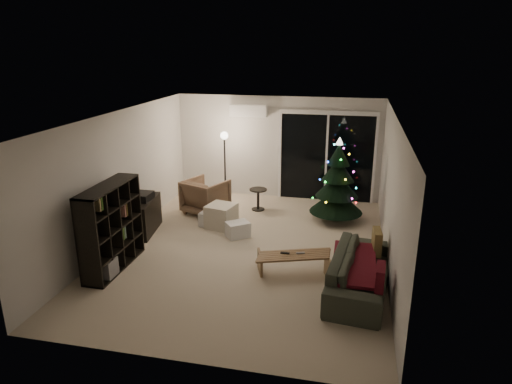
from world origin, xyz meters
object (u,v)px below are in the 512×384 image
(bookshelf, at_px, (102,227))
(christmas_tree, at_px, (337,180))
(coffee_table, at_px, (294,265))
(armchair, at_px, (206,196))
(sofa, at_px, (360,272))
(media_cabinet, at_px, (144,216))

(bookshelf, xyz_separation_m, christmas_tree, (3.78, 3.02, 0.18))
(bookshelf, distance_m, coffee_table, 3.30)
(armchair, xyz_separation_m, coffee_table, (2.36, -2.52, -0.21))
(sofa, distance_m, christmas_tree, 3.00)
(bookshelf, distance_m, christmas_tree, 4.84)
(media_cabinet, bearing_deg, armchair, 48.65)
(coffee_table, bearing_deg, bookshelf, 167.25)
(armchair, xyz_separation_m, christmas_tree, (2.91, 0.13, 0.53))
(media_cabinet, relative_size, armchair, 1.27)
(bookshelf, relative_size, sofa, 0.70)
(coffee_table, bearing_deg, media_cabinet, 140.59)
(armchair, relative_size, coffee_table, 0.72)
(media_cabinet, bearing_deg, christmas_tree, 13.12)
(bookshelf, bearing_deg, sofa, -13.51)
(sofa, height_order, christmas_tree, christmas_tree)
(media_cabinet, bearing_deg, coffee_table, -28.23)
(sofa, bearing_deg, armchair, 57.82)
(bookshelf, height_order, coffee_table, bookshelf)
(media_cabinet, distance_m, armchair, 1.59)
(media_cabinet, relative_size, sofa, 0.53)
(armchair, bearing_deg, coffee_table, 154.92)
(armchair, height_order, coffee_table, armchair)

